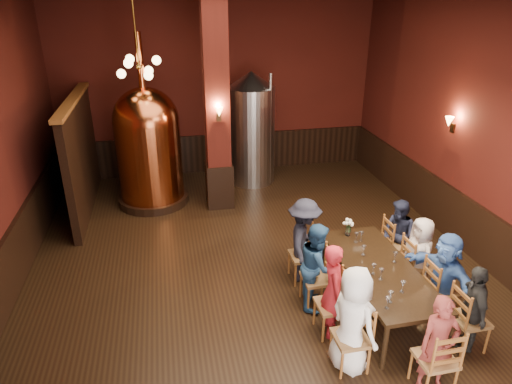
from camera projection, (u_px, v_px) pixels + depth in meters
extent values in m
plane|color=black|center=(258.00, 270.00, 7.98)|extent=(10.00, 10.00, 0.00)
cube|color=#48140F|center=(218.00, 86.00, 11.54)|extent=(8.00, 0.02, 4.50)
cube|color=#48140F|center=(487.00, 133.00, 7.80)|extent=(0.02, 10.00, 4.50)
cube|color=black|center=(465.00, 224.00, 8.51)|extent=(0.08, 9.90, 1.00)
cube|color=black|center=(220.00, 152.00, 12.22)|extent=(7.90, 0.08, 1.00)
cube|color=black|center=(8.00, 272.00, 7.05)|extent=(0.08, 9.90, 1.00)
cube|color=#48140F|center=(217.00, 107.00, 9.52)|extent=(0.58, 0.58, 4.50)
cube|color=black|center=(82.00, 158.00, 9.77)|extent=(0.22, 3.50, 2.40)
cube|color=black|center=(379.00, 269.00, 6.74)|extent=(1.02, 2.41, 0.06)
cylinder|color=black|center=(385.00, 347.00, 5.79)|extent=(0.07, 0.07, 0.69)
cylinder|color=black|center=(447.00, 337.00, 5.96)|extent=(0.07, 0.07, 0.69)
cylinder|color=black|center=(323.00, 254.00, 7.82)|extent=(0.07, 0.07, 0.69)
cylinder|color=black|center=(371.00, 248.00, 7.99)|extent=(0.07, 0.07, 0.69)
imported|color=white|center=(353.00, 320.00, 5.67)|extent=(0.69, 0.84, 1.48)
imported|color=red|center=(333.00, 290.00, 6.28)|extent=(0.43, 0.57, 1.41)
imported|color=navy|center=(317.00, 265.00, 6.88)|extent=(0.53, 0.74, 1.38)
imported|color=black|center=(304.00, 241.00, 7.46)|extent=(0.85, 1.08, 1.47)
imported|color=black|center=(472.00, 308.00, 6.04)|extent=(0.51, 0.81, 1.28)
imported|color=#3B64B1|center=(443.00, 276.00, 6.62)|extent=(0.73, 1.34, 1.38)
imported|color=beige|center=(419.00, 255.00, 7.23)|extent=(0.46, 0.66, 1.29)
imported|color=#1C2139|center=(398.00, 235.00, 7.83)|extent=(0.46, 0.68, 1.27)
imported|color=maroon|center=(438.00, 345.00, 5.38)|extent=(0.51, 0.36, 1.32)
cylinder|color=black|center=(154.00, 198.00, 10.52)|extent=(1.58, 1.58, 0.18)
cylinder|color=#B55329|center=(150.00, 159.00, 10.13)|extent=(1.48, 1.48, 1.76)
sphere|color=#B55329|center=(146.00, 120.00, 9.77)|extent=(1.41, 1.41, 1.41)
cylinder|color=#B55329|center=(140.00, 61.00, 9.27)|extent=(0.14, 0.14, 1.14)
cylinder|color=#B2B2B7|center=(251.00, 136.00, 11.26)|extent=(1.32, 1.32, 2.38)
cone|color=#B2B2B7|center=(251.00, 79.00, 10.70)|extent=(1.14, 1.14, 0.38)
cylinder|color=#B2B2B7|center=(270.00, 130.00, 10.89)|extent=(0.08, 0.08, 2.66)
cylinder|color=white|center=(348.00, 231.00, 7.57)|extent=(0.09, 0.09, 0.16)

